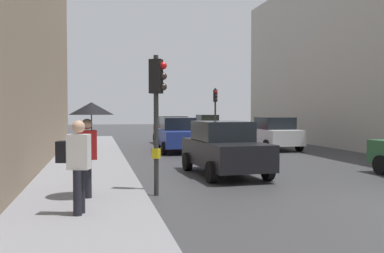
{
  "coord_description": "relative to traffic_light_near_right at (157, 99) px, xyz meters",
  "views": [
    {
      "loc": [
        -7.06,
        -7.63,
        2.11
      ],
      "look_at": [
        -2.84,
        11.33,
        1.4
      ],
      "focal_mm": 40.12,
      "sensor_mm": 36.0,
      "label": 1
    }
  ],
  "objects": [
    {
      "name": "car_white_compact",
      "position": [
        7.92,
        11.25,
        -1.52
      ],
      "size": [
        2.03,
        4.21,
        1.76
      ],
      "color": "silver",
      "rests_on": "ground"
    },
    {
      "name": "car_red_sedan",
      "position": [
        3.25,
        16.27,
        -1.52
      ],
      "size": [
        2.14,
        4.26,
        1.76
      ],
      "color": "red",
      "rests_on": "ground"
    },
    {
      "name": "sidewalk_kerb",
      "position": [
        -1.78,
        3.1,
        -2.32
      ],
      "size": [
        2.91,
        40.0,
        0.16
      ],
      "primitive_type": "cube",
      "color": "gray",
      "rests_on": "ground"
    },
    {
      "name": "pedestrian_with_umbrella",
      "position": [
        -1.6,
        -0.62,
        -0.56
      ],
      "size": [
        1.0,
        1.0,
        2.14
      ],
      "color": "black",
      "rests_on": "sidewalk_kerb"
    },
    {
      "name": "pedestrian_with_black_backpack",
      "position": [
        -1.83,
        -2.24,
        -1.24
      ],
      "size": [
        0.65,
        0.42,
        1.77
      ],
      "color": "black",
      "rests_on": "sidewalk_kerb"
    },
    {
      "name": "car_yellow_taxi",
      "position": [
        8.12,
        26.49,
        -1.52
      ],
      "size": [
        2.08,
        4.23,
        1.76
      ],
      "color": "yellow",
      "rests_on": "ground"
    },
    {
      "name": "traffic_light_near_right",
      "position": [
        0.0,
        0.0,
        0.0
      ],
      "size": [
        0.45,
        0.35,
        3.48
      ],
      "color": "#2D2D2D",
      "rests_on": "ground"
    },
    {
      "name": "traffic_light_far_median",
      "position": [
        6.57,
        18.1,
        0.14
      ],
      "size": [
        0.25,
        0.44,
        3.68
      ],
      "color": "#2D2D2D",
      "rests_on": "ground"
    },
    {
      "name": "car_dark_suv",
      "position": [
        2.62,
        2.95,
        -1.52
      ],
      "size": [
        2.21,
        4.3,
        1.76
      ],
      "color": "black",
      "rests_on": "ground"
    },
    {
      "name": "car_blue_van",
      "position": [
        2.63,
        11.09,
        -1.52
      ],
      "size": [
        2.13,
        4.26,
        1.76
      ],
      "color": "navy",
      "rests_on": "ground"
    }
  ]
}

